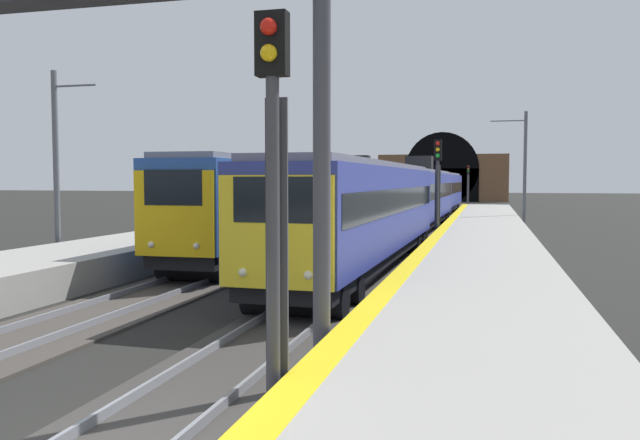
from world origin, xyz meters
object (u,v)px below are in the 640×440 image
(train_adjacent_platform, at_px, (326,195))
(overhead_signal_gantry, at_px, (81,57))
(railway_signal_mid, at_px, (438,182))
(catenary_mast_near, at_px, (524,169))
(catenary_mast_far, at_px, (57,167))
(train_main_approaching, at_px, (419,196))
(railway_signal_far, at_px, (468,181))
(railway_signal_near, at_px, (273,200))

(train_adjacent_platform, distance_m, overhead_signal_gantry, 27.19)
(railway_signal_mid, bearing_deg, catenary_mast_near, 157.93)
(catenary_mast_far, bearing_deg, train_adjacent_platform, -23.16)
(overhead_signal_gantry, bearing_deg, catenary_mast_near, -14.67)
(train_main_approaching, distance_m, catenary_mast_near, 7.34)
(railway_signal_mid, distance_m, catenary_mast_far, 17.82)
(railway_signal_mid, bearing_deg, catenary_mast_far, -49.09)
(railway_signal_far, bearing_deg, catenary_mast_far, -12.26)
(railway_signal_near, bearing_deg, railway_signal_far, -180.00)
(railway_signal_near, bearing_deg, train_main_approaching, -176.92)
(train_adjacent_platform, relative_size, railway_signal_near, 7.24)
(railway_signal_far, distance_m, overhead_signal_gantry, 73.49)
(railway_signal_near, xyz_separation_m, catenary_mast_near, (37.27, -4.77, 0.93))
(railway_signal_near, height_order, overhead_signal_gantry, overhead_signal_gantry)
(train_main_approaching, bearing_deg, overhead_signal_gantry, -3.28)
(train_adjacent_platform, height_order, railway_signal_mid, railway_signal_mid)
(train_adjacent_platform, height_order, catenary_mast_far, catenary_mast_far)
(train_adjacent_platform, height_order, catenary_mast_near, catenary_mast_near)
(railway_signal_mid, relative_size, catenary_mast_near, 0.68)
(railway_signal_far, height_order, overhead_signal_gantry, overhead_signal_gantry)
(overhead_signal_gantry, bearing_deg, railway_signal_mid, -10.67)
(railway_signal_mid, distance_m, railway_signal_far, 50.30)
(railway_signal_mid, relative_size, railway_signal_far, 1.03)
(catenary_mast_near, bearing_deg, catenary_mast_far, 142.11)
(railway_signal_far, bearing_deg, overhead_signal_gantry, -3.39)
(railway_signal_mid, bearing_deg, railway_signal_near, 0.00)
(train_main_approaching, height_order, overhead_signal_gantry, overhead_signal_gantry)
(train_adjacent_platform, distance_m, railway_signal_near, 30.18)
(railway_signal_far, xyz_separation_m, catenary_mast_far, (-61.97, 13.46, 0.69))
(railway_signal_mid, height_order, catenary_mast_far, catenary_mast_far)
(train_main_approaching, distance_m, overhead_signal_gantry, 32.46)
(train_main_approaching, bearing_deg, catenary_mast_near, 112.35)
(catenary_mast_near, bearing_deg, railway_signal_far, 7.05)
(train_adjacent_platform, bearing_deg, overhead_signal_gantry, 4.25)
(train_main_approaching, xyz_separation_m, railway_signal_near, (-34.69, -1.87, 0.87))
(railway_signal_near, relative_size, railway_signal_mid, 0.99)
(catenary_mast_far, bearing_deg, railway_signal_far, -12.26)
(train_adjacent_platform, bearing_deg, railway_signal_far, 170.66)
(catenary_mast_near, bearing_deg, overhead_signal_gantry, 165.33)
(train_main_approaching, bearing_deg, railway_signal_mid, 12.60)
(train_adjacent_platform, xyz_separation_m, railway_signal_mid, (-3.88, -6.81, 0.81))
(railway_signal_near, xyz_separation_m, railway_signal_mid, (25.51, -0.00, 0.12))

